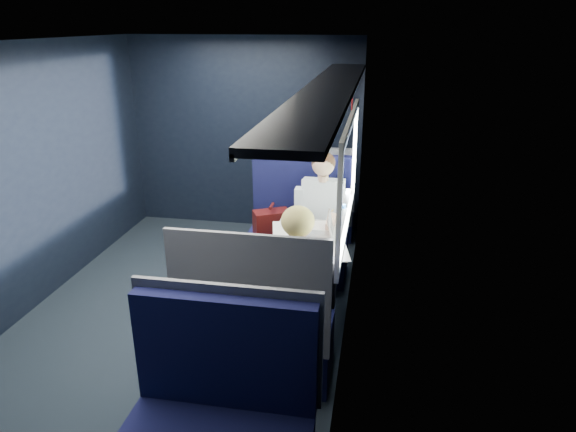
% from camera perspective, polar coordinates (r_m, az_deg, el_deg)
% --- Properties ---
extents(ground, '(2.80, 4.20, 0.01)m').
position_cam_1_polar(ground, '(4.84, -10.72, -9.96)').
color(ground, black).
extents(room_shell, '(3.00, 4.40, 2.40)m').
position_cam_1_polar(room_shell, '(4.27, -11.75, 7.36)').
color(room_shell, black).
rests_on(room_shell, ground).
extents(table, '(0.62, 1.00, 0.74)m').
position_cam_1_polar(table, '(4.28, 1.75, -3.70)').
color(table, '#54565E').
rests_on(table, ground).
extents(seat_bay_near, '(1.04, 0.62, 1.26)m').
position_cam_1_polar(seat_bay_near, '(5.19, 1.01, -2.04)').
color(seat_bay_near, black).
rests_on(seat_bay_near, ground).
extents(seat_bay_far, '(1.04, 0.62, 1.26)m').
position_cam_1_polar(seat_bay_far, '(3.68, -3.23, -12.62)').
color(seat_bay_far, black).
rests_on(seat_bay_far, ground).
extents(seat_row_front, '(1.04, 0.51, 1.16)m').
position_cam_1_polar(seat_row_front, '(6.05, 2.52, 1.21)').
color(seat_row_front, black).
rests_on(seat_row_front, ground).
extents(seat_row_back, '(1.04, 0.51, 1.16)m').
position_cam_1_polar(seat_row_back, '(2.99, -7.57, -22.26)').
color(seat_row_back, black).
rests_on(seat_row_back, ground).
extents(man, '(0.53, 0.56, 1.32)m').
position_cam_1_polar(man, '(4.90, 3.74, 0.19)').
color(man, black).
rests_on(man, ground).
extents(woman, '(0.53, 0.56, 1.32)m').
position_cam_1_polar(woman, '(3.62, 1.16, -7.42)').
color(woman, black).
rests_on(woman, ground).
extents(papers, '(0.75, 0.95, 0.01)m').
position_cam_1_polar(papers, '(4.26, 2.29, -2.67)').
color(papers, white).
rests_on(papers, table).
extents(laptop, '(0.24, 0.31, 0.22)m').
position_cam_1_polar(laptop, '(4.27, 3.99, -1.80)').
color(laptop, silver).
rests_on(laptop, table).
extents(bottle_small, '(0.06, 0.06, 0.20)m').
position_cam_1_polar(bottle_small, '(4.56, 6.21, -0.03)').
color(bottle_small, silver).
rests_on(bottle_small, table).
extents(cup, '(0.06, 0.06, 0.08)m').
position_cam_1_polar(cup, '(4.61, 6.23, -0.38)').
color(cup, white).
rests_on(cup, table).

